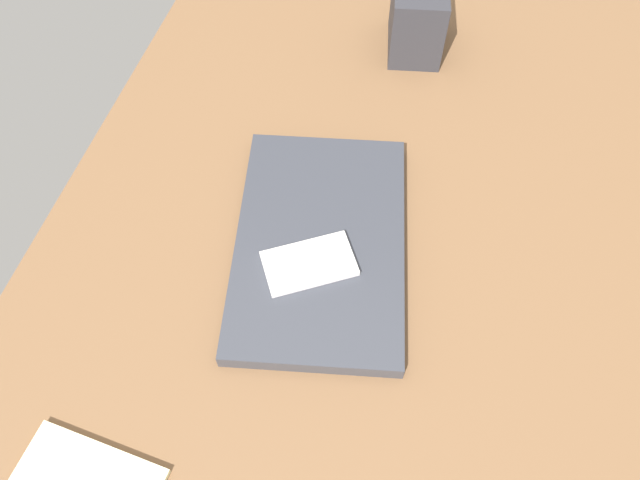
% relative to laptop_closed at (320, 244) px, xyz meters
% --- Properties ---
extents(desk_surface, '(1.20, 0.80, 0.03)m').
position_rel_laptop_closed_xyz_m(desk_surface, '(-0.04, 0.03, -0.03)').
color(desk_surface, brown).
rests_on(desk_surface, ground).
extents(laptop_closed, '(0.37, 0.27, 0.02)m').
position_rel_laptop_closed_xyz_m(laptop_closed, '(0.00, 0.00, 0.00)').
color(laptop_closed, '#33353D').
rests_on(laptop_closed, desk_surface).
extents(cell_phone_on_laptop, '(0.11, 0.13, 0.01)m').
position_rel_laptop_closed_xyz_m(cell_phone_on_laptop, '(0.04, -0.00, 0.02)').
color(cell_phone_on_laptop, silver).
rests_on(cell_phone_on_laptop, laptop_closed).
extents(desk_organizer, '(0.13, 0.10, 0.12)m').
position_rel_laptop_closed_xyz_m(desk_organizer, '(-0.41, 0.05, 0.05)').
color(desk_organizer, '#2D2D33').
rests_on(desk_organizer, desk_surface).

